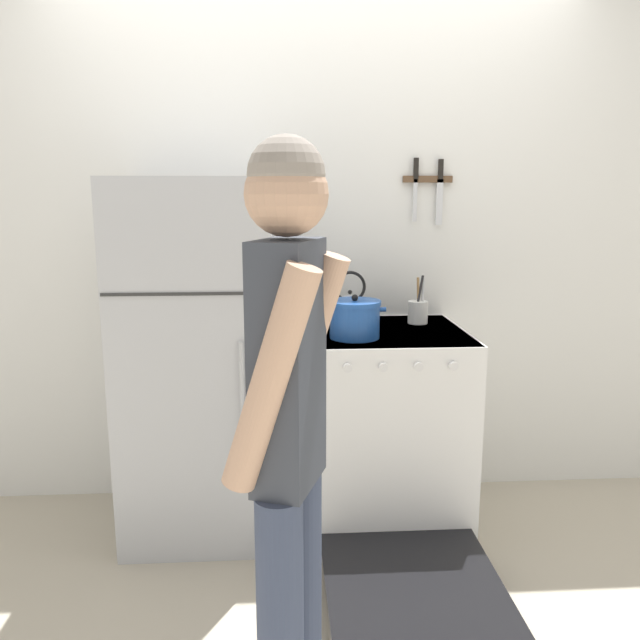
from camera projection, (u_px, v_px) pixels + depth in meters
name	position (u px, v px, depth m)	size (l,w,h in m)	color
ground_plane	(315.00, 487.00, 3.29)	(14.00, 14.00, 0.00)	#B2A893
wall_back	(314.00, 244.00, 3.07)	(10.00, 0.06, 2.55)	silver
refrigerator	(200.00, 360.00, 2.78)	(0.66, 0.68, 1.58)	#B7BABF
stove_range	(385.00, 431.00, 2.84)	(0.70, 1.43, 0.92)	white
dutch_oven_pot	(355.00, 319.00, 2.63)	(0.26, 0.22, 0.19)	#1E4C9E
tea_kettle	(350.00, 308.00, 2.90)	(0.24, 0.19, 0.25)	silver
utensil_jar	(418.00, 311.00, 2.93)	(0.09, 0.09, 0.23)	silver
person	(289.00, 432.00, 1.53)	(0.34, 0.39, 1.65)	#38425B
wall_knife_strip	(428.00, 180.00, 3.00)	(0.24, 0.03, 0.32)	brown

